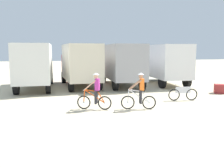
# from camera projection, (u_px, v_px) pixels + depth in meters

# --- Properties ---
(ground_plane) EXTENTS (120.00, 120.00, 0.00)m
(ground_plane) POSITION_uv_depth(u_px,v_px,m) (132.00, 121.00, 10.27)
(ground_plane) COLOR beige
(box_truck_white_box) EXTENTS (2.52, 6.80, 3.35)m
(box_truck_white_box) POSITION_uv_depth(u_px,v_px,m) (35.00, 64.00, 18.57)
(box_truck_white_box) COLOR white
(box_truck_white_box) RESTS_ON ground
(box_truck_cream_rv) EXTENTS (2.78, 6.88, 3.35)m
(box_truck_cream_rv) POSITION_uv_depth(u_px,v_px,m) (80.00, 63.00, 19.75)
(box_truck_cream_rv) COLOR beige
(box_truck_cream_rv) RESTS_ON ground
(box_truck_grey_hauler) EXTENTS (2.49, 6.79, 3.35)m
(box_truck_grey_hauler) POSITION_uv_depth(u_px,v_px,m) (121.00, 63.00, 20.24)
(box_truck_grey_hauler) COLOR #9E9EA3
(box_truck_grey_hauler) RESTS_ON ground
(box_truck_avon_van) EXTENTS (2.66, 6.84, 3.35)m
(box_truck_avon_van) POSITION_uv_depth(u_px,v_px,m) (164.00, 62.00, 21.34)
(box_truck_avon_van) COLOR white
(box_truck_avon_van) RESTS_ON ground
(cyclist_orange_shirt) EXTENTS (1.63, 0.76, 1.82)m
(cyclist_orange_shirt) POSITION_uv_depth(u_px,v_px,m) (95.00, 93.00, 12.19)
(cyclist_orange_shirt) COLOR black
(cyclist_orange_shirt) RESTS_ON ground
(cyclist_cowboy_hat) EXTENTS (1.69, 0.61, 1.82)m
(cyclist_cowboy_hat) POSITION_uv_depth(u_px,v_px,m) (140.00, 92.00, 12.23)
(cyclist_cowboy_hat) COLOR black
(cyclist_cowboy_hat) RESTS_ON ground
(bicycle_spare) EXTENTS (1.72, 0.50, 0.97)m
(bicycle_spare) POSITION_uv_depth(u_px,v_px,m) (183.00, 94.00, 14.46)
(bicycle_spare) COLOR black
(bicycle_spare) RESTS_ON ground
(supply_crate) EXTENTS (0.89, 0.87, 0.62)m
(supply_crate) POSITION_uv_depth(u_px,v_px,m) (220.00, 89.00, 16.88)
(supply_crate) COLOR #9E2D2D
(supply_crate) RESTS_ON ground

